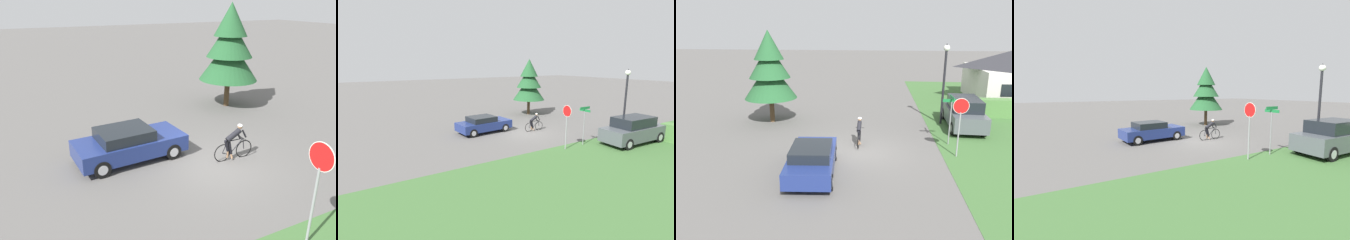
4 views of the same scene
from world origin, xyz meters
The scene contains 8 objects.
ground_plane centered at (0.00, 0.00, 0.00)m, with size 140.00×140.00×0.00m, color #5B5956.
sedan_left_lane centered at (-1.87, -2.77, 0.67)m, with size 2.16×4.42×1.33m.
cyclist centered at (-0.06, 0.93, 0.71)m, with size 0.44×1.75×1.48m.
parked_suv_right centered at (6.20, 4.74, 0.92)m, with size 2.14×5.02×1.87m.
stop_sign centered at (4.71, -0.22, 2.05)m, with size 0.74×0.07×2.89m.
street_lamp centered at (4.98, 5.34, 3.33)m, with size 0.39×0.39×5.07m.
street_name_sign centered at (4.66, 1.46, 1.83)m, with size 0.90×0.90×2.63m.
conifer_tall_near centered at (-5.96, 4.80, 3.43)m, with size 3.32×3.32×5.87m.
Camera 4 is at (12.62, -8.61, 3.42)m, focal length 24.00 mm.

